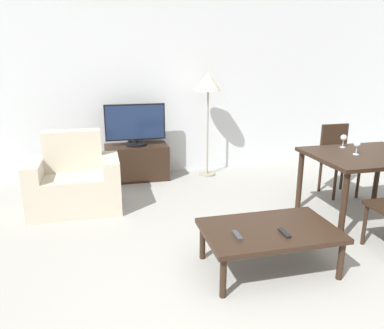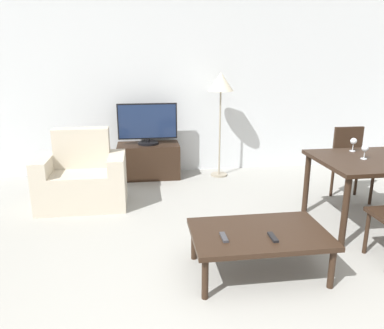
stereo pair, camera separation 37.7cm
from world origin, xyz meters
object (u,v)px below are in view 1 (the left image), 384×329
Objects in this scene: tv at (135,125)px; wine_glass_left at (357,145)px; dining_chair_far at (337,156)px; wine_glass_center at (344,138)px; remote_secondary at (237,235)px; floor_lamp at (208,87)px; armchair at (75,183)px; remote_primary at (284,233)px; dining_table at (366,162)px; coffee_table at (269,232)px; tv_stand at (137,162)px.

tv is 5.71× the size of wine_glass_left.
dining_chair_far is 0.63m from wine_glass_center.
dining_chair_far reaches higher than wine_glass_center.
floor_lamp is at bearing 78.80° from remote_secondary.
tv is 2.85m from wine_glass_left.
remote_primary is at bearing -47.40° from armchair.
armchair reaches higher than wine_glass_left.
wine_glass_left is at bearing -179.59° from dining_table.
wine_glass_left is at bearing -60.93° from floor_lamp.
floor_lamp reaches higher than coffee_table.
remote_secondary is (-0.37, 0.05, 0.00)m from remote_primary.
dining_chair_far is (2.42, -1.18, -0.30)m from tv.
remote_secondary is (-1.71, -0.78, -0.26)m from dining_table.
coffee_table is 2.77m from floor_lamp.
dining_chair_far is at bearing 59.14° from wine_glass_center.
wine_glass_center reaches higher than coffee_table.
dining_chair_far is 2.47m from remote_secondary.
wine_glass_center is (2.14, -1.64, 0.58)m from tv_stand.
wine_glass_center is (0.06, 0.31, 0.00)m from wine_glass_left.
armchair is at bearing 132.60° from remote_primary.
armchair is 2.33m from coffee_table.
remote_secondary is at bearing -79.58° from tv_stand.
tv_stand is 0.81× the size of coffee_table.
floor_lamp is (0.22, 2.59, 0.97)m from coffee_table.
floor_lamp is (-1.39, 1.12, 0.81)m from dining_chair_far.
tv_stand is 2.91m from wine_glass_left.
remote_primary is at bearing -72.57° from tv_stand.
tv is 2.70m from wine_glass_center.
wine_glass_left is (2.88, -0.99, 0.50)m from armchair.
floor_lamp is 2.87m from remote_primary.
wine_glass_left is (1.27, 0.70, 0.50)m from coffee_table.
wine_glass_left is at bearing -113.60° from dining_chair_far.
dining_chair_far is 1.96m from floor_lamp.
tv is at bearing 107.44° from remote_primary.
wine_glass_left reaches higher than remote_primary.
tv reaches higher than remote_primary.
wine_glass_left is at bearing 26.18° from remote_secondary.
tv is 2.80m from remote_secondary.
wine_glass_left is (-0.14, -0.00, 0.19)m from dining_table.
wine_glass_left is 0.32m from wine_glass_center.
floor_lamp reaches higher than dining_chair_far.
remote_primary is (0.07, -0.13, 0.05)m from coffee_table.
dining_table is 0.81m from dining_chair_far.
remote_secondary reaches higher than coffee_table.
dining_table is (2.22, -1.95, -0.15)m from tv.
tv reaches higher than dining_table.
tv reaches higher than wine_glass_center.
coffee_table is 0.32m from remote_secondary.
wine_glass_left is at bearing -43.20° from tv_stand.
tv_stand is at bearing 106.93° from coffee_table.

